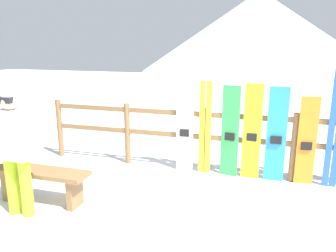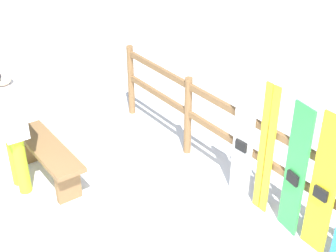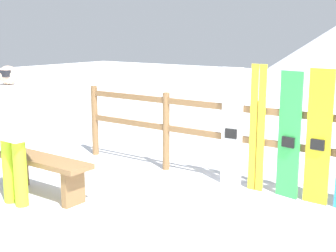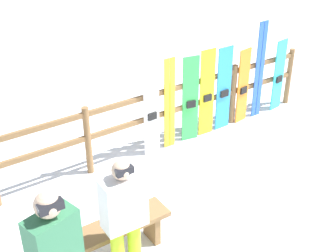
% 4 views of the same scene
% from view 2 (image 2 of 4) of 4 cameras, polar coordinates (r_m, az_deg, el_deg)
% --- Properties ---
extents(fence, '(5.70, 0.10, 1.10)m').
position_cam_2_polar(fence, '(5.18, 12.07, -3.80)').
color(fence, brown).
rests_on(fence, ground).
extents(bench, '(1.36, 0.36, 0.47)m').
position_cam_2_polar(bench, '(5.86, -14.36, -3.42)').
color(bench, brown).
rests_on(bench, ground).
extents(person_white, '(0.47, 0.26, 1.56)m').
position_cam_2_polar(person_white, '(5.54, -18.63, 0.39)').
color(person_white, '#B7D826').
rests_on(person_white, ground).
extents(snowboard_white, '(0.28, 0.07, 1.50)m').
position_cam_2_polar(snowboard_white, '(5.28, 9.15, -1.67)').
color(snowboard_white, white).
rests_on(snowboard_white, ground).
extents(ski_pair_yellow, '(0.20, 0.02, 1.55)m').
position_cam_2_polar(ski_pair_yellow, '(5.08, 11.87, -2.98)').
color(ski_pair_yellow, yellow).
rests_on(ski_pair_yellow, ground).
extents(snowboard_green, '(0.28, 0.09, 1.49)m').
position_cam_2_polar(snowboard_green, '(4.88, 15.25, -5.40)').
color(snowboard_green, green).
rests_on(snowboard_green, ground).
extents(snowboard_yellow, '(0.28, 0.06, 1.53)m').
position_cam_2_polar(snowboard_yellow, '(4.71, 18.43, -7.05)').
color(snowboard_yellow, yellow).
rests_on(snowboard_yellow, ground).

